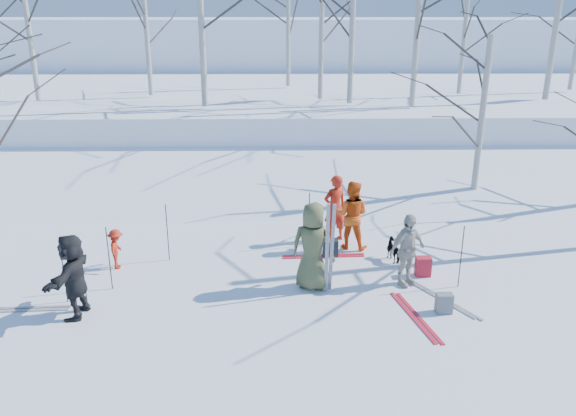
{
  "coord_description": "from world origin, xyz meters",
  "views": [
    {
      "loc": [
        -0.21,
        -10.03,
        5.29
      ],
      "look_at": [
        0.0,
        1.5,
        1.3
      ],
      "focal_mm": 35.0,
      "sensor_mm": 36.0,
      "label": 1
    }
  ],
  "objects_px": {
    "dog": "(395,250)",
    "skier_olive_center": "(313,246)",
    "skier_grey_west": "(73,276)",
    "skier_cream_east": "(407,250)",
    "skier_red_seated": "(117,249)",
    "skier_red_north": "(335,208)",
    "backpack_grey": "(444,303)",
    "backpack_dark": "(330,248)",
    "skier_redor_behind": "(352,215)",
    "backpack_red": "(423,266)"
  },
  "relations": [
    {
      "from": "skier_olive_center",
      "to": "skier_red_seated",
      "type": "height_order",
      "value": "skier_olive_center"
    },
    {
      "from": "dog",
      "to": "skier_olive_center",
      "type": "bearing_deg",
      "value": 14.05
    },
    {
      "from": "skier_red_seated",
      "to": "backpack_grey",
      "type": "distance_m",
      "value": 6.94
    },
    {
      "from": "skier_red_north",
      "to": "skier_cream_east",
      "type": "relative_size",
      "value": 1.08
    },
    {
      "from": "skier_redor_behind",
      "to": "backpack_red",
      "type": "height_order",
      "value": "skier_redor_behind"
    },
    {
      "from": "skier_red_north",
      "to": "skier_grey_west",
      "type": "distance_m",
      "value": 6.24
    },
    {
      "from": "backpack_red",
      "to": "skier_cream_east",
      "type": "bearing_deg",
      "value": -139.34
    },
    {
      "from": "skier_redor_behind",
      "to": "skier_olive_center",
      "type": "bearing_deg",
      "value": 82.33
    },
    {
      "from": "skier_olive_center",
      "to": "skier_redor_behind",
      "type": "xyz_separation_m",
      "value": [
        1.04,
        2.06,
        -0.08
      ]
    },
    {
      "from": "backpack_red",
      "to": "backpack_grey",
      "type": "bearing_deg",
      "value": -89.81
    },
    {
      "from": "backpack_red",
      "to": "backpack_dark",
      "type": "distance_m",
      "value": 2.17
    },
    {
      "from": "skier_olive_center",
      "to": "backpack_dark",
      "type": "relative_size",
      "value": 4.53
    },
    {
      "from": "dog",
      "to": "backpack_red",
      "type": "relative_size",
      "value": 1.42
    },
    {
      "from": "skier_olive_center",
      "to": "skier_redor_behind",
      "type": "height_order",
      "value": "skier_olive_center"
    },
    {
      "from": "skier_red_north",
      "to": "skier_grey_west",
      "type": "height_order",
      "value": "skier_red_north"
    },
    {
      "from": "dog",
      "to": "backpack_dark",
      "type": "distance_m",
      "value": 1.46
    },
    {
      "from": "skier_red_seated",
      "to": "skier_grey_west",
      "type": "height_order",
      "value": "skier_grey_west"
    },
    {
      "from": "skier_redor_behind",
      "to": "skier_cream_east",
      "type": "xyz_separation_m",
      "value": [
        0.88,
        -1.96,
        -0.06
      ]
    },
    {
      "from": "skier_redor_behind",
      "to": "backpack_dark",
      "type": "distance_m",
      "value": 0.95
    },
    {
      "from": "skier_olive_center",
      "to": "skier_redor_behind",
      "type": "relative_size",
      "value": 1.1
    },
    {
      "from": "backpack_red",
      "to": "backpack_grey",
      "type": "distance_m",
      "value": 1.57
    },
    {
      "from": "skier_olive_center",
      "to": "backpack_red",
      "type": "xyz_separation_m",
      "value": [
        2.39,
        0.5,
        -0.7
      ]
    },
    {
      "from": "skier_grey_west",
      "to": "backpack_grey",
      "type": "distance_m",
      "value": 6.84
    },
    {
      "from": "skier_red_north",
      "to": "backpack_dark",
      "type": "xyz_separation_m",
      "value": [
        -0.18,
        -0.97,
        -0.63
      ]
    },
    {
      "from": "skier_cream_east",
      "to": "skier_red_seated",
      "type": "bearing_deg",
      "value": 140.52
    },
    {
      "from": "skier_grey_west",
      "to": "backpack_grey",
      "type": "relative_size",
      "value": 4.22
    },
    {
      "from": "skier_grey_west",
      "to": "backpack_red",
      "type": "bearing_deg",
      "value": 108.76
    },
    {
      "from": "backpack_grey",
      "to": "backpack_red",
      "type": "bearing_deg",
      "value": 90.19
    },
    {
      "from": "skier_grey_west",
      "to": "skier_cream_east",
      "type": "bearing_deg",
      "value": 106.16
    },
    {
      "from": "skier_cream_east",
      "to": "backpack_red",
      "type": "xyz_separation_m",
      "value": [
        0.47,
        0.41,
        -0.56
      ]
    },
    {
      "from": "skier_olive_center",
      "to": "skier_red_north",
      "type": "distance_m",
      "value": 2.64
    },
    {
      "from": "skier_olive_center",
      "to": "backpack_red",
      "type": "relative_size",
      "value": 4.32
    },
    {
      "from": "backpack_red",
      "to": "backpack_dark",
      "type": "bearing_deg",
      "value": 150.27
    },
    {
      "from": "dog",
      "to": "backpack_dark",
      "type": "height_order",
      "value": "dog"
    },
    {
      "from": "skier_grey_west",
      "to": "skier_redor_behind",
      "type": "bearing_deg",
      "value": 125.6
    },
    {
      "from": "backpack_dark",
      "to": "skier_grey_west",
      "type": "bearing_deg",
      "value": -152.04
    },
    {
      "from": "skier_redor_behind",
      "to": "skier_cream_east",
      "type": "distance_m",
      "value": 2.15
    },
    {
      "from": "skier_redor_behind",
      "to": "skier_red_north",
      "type": "bearing_deg",
      "value": -35.54
    },
    {
      "from": "dog",
      "to": "backpack_grey",
      "type": "xyz_separation_m",
      "value": [
        0.46,
        -2.36,
        -0.06
      ]
    },
    {
      "from": "backpack_grey",
      "to": "backpack_dark",
      "type": "height_order",
      "value": "backpack_dark"
    },
    {
      "from": "skier_cream_east",
      "to": "backpack_red",
      "type": "distance_m",
      "value": 0.84
    },
    {
      "from": "backpack_dark",
      "to": "skier_red_north",
      "type": "bearing_deg",
      "value": 79.51
    },
    {
      "from": "skier_red_north",
      "to": "skier_grey_west",
      "type": "xyz_separation_m",
      "value": [
        -5.11,
        -3.59,
        -0.03
      ]
    },
    {
      "from": "skier_red_north",
      "to": "backpack_red",
      "type": "xyz_separation_m",
      "value": [
        1.7,
        -2.05,
        -0.62
      ]
    },
    {
      "from": "skier_olive_center",
      "to": "skier_grey_west",
      "type": "xyz_separation_m",
      "value": [
        -4.42,
        -1.04,
        -0.1
      ]
    },
    {
      "from": "dog",
      "to": "backpack_red",
      "type": "bearing_deg",
      "value": 100.28
    },
    {
      "from": "skier_olive_center",
      "to": "skier_red_north",
      "type": "bearing_deg",
      "value": -86.66
    },
    {
      "from": "skier_red_north",
      "to": "backpack_grey",
      "type": "xyz_separation_m",
      "value": [
        1.71,
        -3.62,
        -0.64
      ]
    },
    {
      "from": "skier_grey_west",
      "to": "dog",
      "type": "relative_size",
      "value": 2.7
    },
    {
      "from": "skier_olive_center",
      "to": "dog",
      "type": "distance_m",
      "value": 2.42
    }
  ]
}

